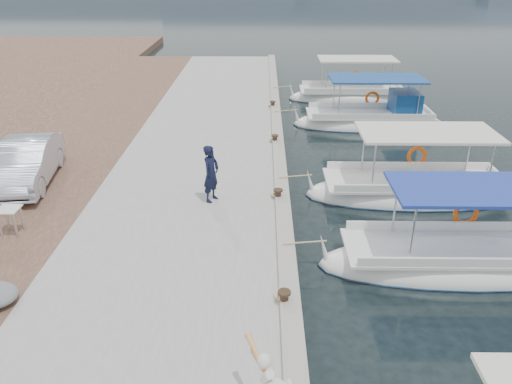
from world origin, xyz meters
TOP-DOWN VIEW (x-y plane):
  - ground at (0.00, 0.00)m, footprint 400.00×400.00m
  - concrete_quay at (-3.00, 5.00)m, footprint 6.00×40.00m
  - quay_curb at (-0.22, 5.00)m, footprint 0.44×40.00m
  - cobblestone_strip at (-8.00, 5.00)m, footprint 4.00×40.00m
  - fishing_caique_b at (4.25, -1.32)m, footprint 7.32×2.18m
  - fishing_caique_c at (4.12, 2.80)m, footprint 7.06×2.33m
  - fishing_caique_d at (4.19, 10.34)m, footprint 6.99×2.34m
  - fishing_caique_e at (4.00, 14.94)m, footprint 6.81×2.23m
  - mooring_bollards at (-0.35, 1.50)m, footprint 0.28×20.28m
  - fisherman at (-2.33, 1.42)m, footprint 0.65×0.75m
  - parked_car at (-8.34, 2.64)m, footprint 2.04×4.34m
  - folding_table at (-7.40, -0.63)m, footprint 0.55×0.55m

SIDE VIEW (x-z plane):
  - ground at x=0.00m, z-range 0.00..0.00m
  - fishing_caique_c at x=4.12m, z-range -1.29..1.54m
  - fishing_caique_b at x=4.25m, z-range -1.29..1.54m
  - fishing_caique_e at x=4.00m, z-range -1.29..1.54m
  - fishing_caique_d at x=4.19m, z-range -1.22..1.61m
  - concrete_quay at x=-3.00m, z-range 0.00..0.50m
  - cobblestone_strip at x=-8.00m, z-range 0.00..0.50m
  - quay_curb at x=-0.22m, z-range 0.50..0.62m
  - mooring_bollards at x=-0.35m, z-range 0.53..0.86m
  - folding_table at x=-7.40m, z-range 0.66..1.39m
  - parked_car at x=-8.34m, z-range 0.50..1.87m
  - fisherman at x=-2.33m, z-range 0.50..2.23m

